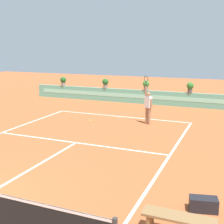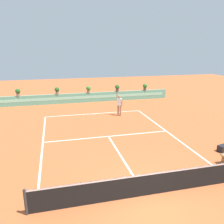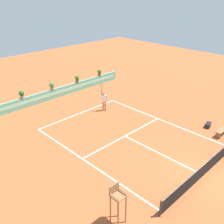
% 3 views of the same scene
% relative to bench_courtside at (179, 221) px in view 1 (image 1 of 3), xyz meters
% --- Properties ---
extents(ground_plane, '(60.00, 60.00, 0.00)m').
position_rel_bench_courtside_xyz_m(ground_plane, '(-5.36, 4.64, -0.38)').
color(ground_plane, '#B2562D').
extents(court_lines, '(8.32, 11.94, 0.01)m').
position_rel_bench_courtside_xyz_m(court_lines, '(-5.36, 5.36, -0.37)').
color(court_lines, white).
rests_on(court_lines, ground).
extents(back_wall_barrier, '(18.00, 0.21, 1.00)m').
position_rel_bench_courtside_xyz_m(back_wall_barrier, '(-5.36, 15.03, 0.12)').
color(back_wall_barrier, '#60A88E').
rests_on(back_wall_barrier, ground).
extents(bench_courtside, '(1.60, 0.44, 0.51)m').
position_rel_bench_courtside_xyz_m(bench_courtside, '(0.00, 0.00, 0.00)').
color(bench_courtside, olive).
rests_on(bench_courtside, ground).
extents(gear_bag, '(0.76, 0.51, 0.36)m').
position_rel_bench_courtside_xyz_m(gear_bag, '(0.39, 1.34, -0.20)').
color(gear_bag, black).
rests_on(gear_bag, ground).
extents(tennis_player, '(0.56, 0.36, 2.58)m').
position_rel_bench_courtside_xyz_m(tennis_player, '(-3.39, 9.43, 0.67)').
color(tennis_player, '#9E7051').
rests_on(tennis_player, ground).
extents(tennis_ball_near_baseline, '(0.07, 0.07, 0.07)m').
position_rel_bench_courtside_xyz_m(tennis_ball_near_baseline, '(-6.51, 8.79, -0.34)').
color(tennis_ball_near_baseline, '#CCE033').
rests_on(tennis_ball_near_baseline, ground).
extents(potted_plant_left, '(0.48, 0.48, 0.72)m').
position_rel_bench_courtside_xyz_m(potted_plant_left, '(-8.35, 15.03, 1.04)').
color(potted_plant_left, gray).
rests_on(potted_plant_left, back_wall_barrier).
extents(potted_plant_far_left, '(0.48, 0.48, 0.72)m').
position_rel_bench_courtside_xyz_m(potted_plant_far_left, '(-12.06, 15.03, 1.04)').
color(potted_plant_far_left, gray).
rests_on(potted_plant_far_left, back_wall_barrier).
extents(potted_plant_right, '(0.48, 0.48, 0.72)m').
position_rel_bench_courtside_xyz_m(potted_plant_right, '(-2.04, 15.03, 1.04)').
color(potted_plant_right, '#514C47').
rests_on(potted_plant_right, back_wall_barrier).
extents(potted_plant_centre, '(0.48, 0.48, 0.72)m').
position_rel_bench_courtside_xyz_m(potted_plant_centre, '(-5.16, 15.03, 1.04)').
color(potted_plant_centre, gray).
rests_on(potted_plant_centre, back_wall_barrier).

